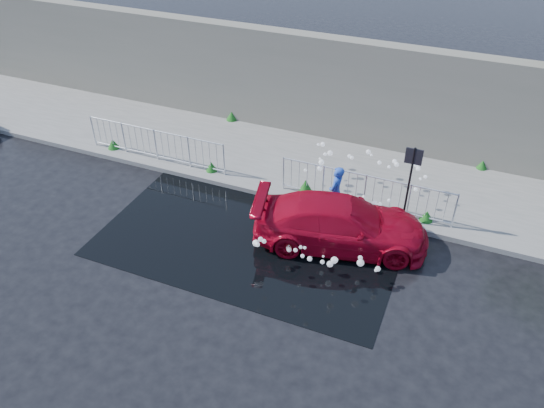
{
  "coord_description": "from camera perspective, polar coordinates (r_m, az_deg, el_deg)",
  "views": [
    {
      "loc": [
        5.37,
        -9.2,
        9.21
      ],
      "look_at": [
        0.96,
        1.35,
        1.0
      ],
      "focal_mm": 35.0,
      "sensor_mm": 36.0,
      "label": 1
    }
  ],
  "objects": [
    {
      "name": "pavement",
      "position": [
        17.72,
        1.69,
        4.62
      ],
      "size": [
        30.0,
        4.0,
        0.15
      ],
      "primitive_type": "cube",
      "color": "slate",
      "rests_on": "ground"
    },
    {
      "name": "person",
      "position": [
        14.99,
        6.88,
        1.26
      ],
      "size": [
        0.46,
        0.63,
        1.61
      ],
      "primitive_type": "imported",
      "rotation": [
        0.0,
        0.0,
        -1.7
      ],
      "color": "blue",
      "rests_on": "ground"
    },
    {
      "name": "retaining_wall",
      "position": [
        18.75,
        4.29,
        12.62
      ],
      "size": [
        30.0,
        0.6,
        3.5
      ],
      "primitive_type": "cube",
      "color": "#6D6A5C",
      "rests_on": "pavement"
    },
    {
      "name": "weeds",
      "position": [
        17.16,
        0.48,
        4.49
      ],
      "size": [
        12.17,
        3.93,
        0.45
      ],
      "color": "#114213",
      "rests_on": "pavement"
    },
    {
      "name": "puddle",
      "position": [
        14.58,
        -2.21,
        -3.51
      ],
      "size": [
        8.0,
        5.0,
        0.01
      ],
      "primitive_type": "cube",
      "color": "black",
      "rests_on": "ground"
    },
    {
      "name": "ground",
      "position": [
        14.09,
        -5.76,
        -5.39
      ],
      "size": [
        90.0,
        90.0,
        0.0
      ],
      "primitive_type": "plane",
      "color": "black",
      "rests_on": "ground"
    },
    {
      "name": "red_car",
      "position": [
        14.07,
        7.42,
        -2.09
      ],
      "size": [
        4.91,
        2.91,
        1.33
      ],
      "primitive_type": "imported",
      "rotation": [
        0.0,
        0.0,
        1.81
      ],
      "color": "#A2061C",
      "rests_on": "ground"
    },
    {
      "name": "curb",
      "position": [
        16.16,
        -0.89,
        1.26
      ],
      "size": [
        30.0,
        0.25,
        0.16
      ],
      "primitive_type": "cube",
      "color": "slate",
      "rests_on": "ground"
    },
    {
      "name": "sign_post",
      "position": [
        14.45,
        14.7,
        3.17
      ],
      "size": [
        0.45,
        0.06,
        2.5
      ],
      "color": "black",
      "rests_on": "ground"
    },
    {
      "name": "railing_left",
      "position": [
        17.81,
        -12.42,
        6.37
      ],
      "size": [
        5.05,
        0.05,
        1.1
      ],
      "color": "silver",
      "rests_on": "pavement"
    },
    {
      "name": "water_spray",
      "position": [
        14.81,
        7.72,
        0.2
      ],
      "size": [
        3.59,
        5.61,
        1.04
      ],
      "color": "white",
      "rests_on": "ground"
    },
    {
      "name": "railing_right",
      "position": [
        15.33,
        9.96,
        1.5
      ],
      "size": [
        5.05,
        0.05,
        1.1
      ],
      "color": "silver",
      "rests_on": "pavement"
    }
  ]
}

